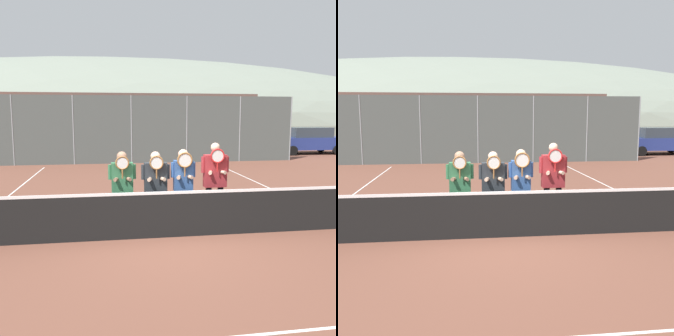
% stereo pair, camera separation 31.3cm
% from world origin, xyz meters
% --- Properties ---
extents(ground_plane, '(120.00, 120.00, 0.00)m').
position_xyz_m(ground_plane, '(0.00, 0.00, 0.00)').
color(ground_plane, brown).
extents(hill_distant, '(110.99, 61.66, 21.58)m').
position_xyz_m(hill_distant, '(0.00, 54.90, 0.00)').
color(hill_distant, gray).
rests_on(hill_distant, ground_plane).
extents(clubhouse_building, '(18.02, 5.50, 3.92)m').
position_xyz_m(clubhouse_building, '(0.24, 20.99, 1.98)').
color(clubhouse_building, beige).
rests_on(clubhouse_building, ground_plane).
extents(fence_back, '(17.30, 0.06, 3.43)m').
position_xyz_m(fence_back, '(-0.00, 11.94, 1.72)').
color(fence_back, gray).
rests_on(fence_back, ground_plane).
extents(tennis_net, '(11.27, 0.09, 1.04)m').
position_xyz_m(tennis_net, '(0.00, 0.00, 0.49)').
color(tennis_net, gray).
rests_on(tennis_net, ground_plane).
extents(court_line_right_sideline, '(0.05, 16.00, 0.01)m').
position_xyz_m(court_line_right_sideline, '(4.19, 3.00, 0.00)').
color(court_line_right_sideline, white).
rests_on(court_line_right_sideline, ground_plane).
extents(player_leftmost, '(0.59, 0.34, 1.69)m').
position_xyz_m(player_leftmost, '(-0.87, 0.69, 1.01)').
color(player_leftmost, black).
rests_on(player_leftmost, ground_plane).
extents(player_center_left, '(0.61, 0.34, 1.68)m').
position_xyz_m(player_center_left, '(-0.17, 0.60, 1.00)').
color(player_center_left, '#232838').
rests_on(player_center_left, ground_plane).
extents(player_center_right, '(0.54, 0.34, 1.72)m').
position_xyz_m(player_center_right, '(0.43, 0.60, 1.03)').
color(player_center_right, '#232838').
rests_on(player_center_right, ground_plane).
extents(player_rightmost, '(0.62, 0.34, 1.85)m').
position_xyz_m(player_rightmost, '(1.14, 0.62, 1.10)').
color(player_rightmost, black).
rests_on(player_rightmost, ground_plane).
extents(car_far_left, '(4.49, 2.09, 1.77)m').
position_xyz_m(car_far_left, '(-4.25, 14.97, 0.90)').
color(car_far_left, maroon).
rests_on(car_far_left, ground_plane).
extents(car_left_of_center, '(4.61, 1.99, 1.72)m').
position_xyz_m(car_left_of_center, '(1.13, 14.74, 0.88)').
color(car_left_of_center, navy).
rests_on(car_left_of_center, ground_plane).
extents(car_center, '(4.04, 1.99, 1.65)m').
position_xyz_m(car_center, '(6.29, 15.15, 0.85)').
color(car_center, '#B2B7BC').
rests_on(car_center, ground_plane).
extents(car_right_of_center, '(4.57, 2.04, 1.69)m').
position_xyz_m(car_right_of_center, '(11.43, 15.06, 0.87)').
color(car_right_of_center, navy).
rests_on(car_right_of_center, ground_plane).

